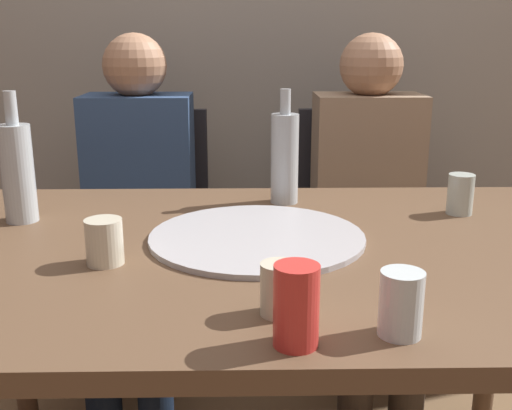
# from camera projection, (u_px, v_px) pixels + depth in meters

# --- Properties ---
(dining_table) EXTENTS (1.53, 0.99, 0.73)m
(dining_table) POSITION_uv_depth(u_px,v_px,m) (261.00, 277.00, 1.31)
(dining_table) COLOR brown
(dining_table) RESTS_ON ground_plane
(pizza_tray) EXTENTS (0.47, 0.47, 0.01)m
(pizza_tray) POSITION_uv_depth(u_px,v_px,m) (257.00, 237.00, 1.33)
(pizza_tray) COLOR #ADADB2
(pizza_tray) RESTS_ON dining_table
(wine_bottle) EXTENTS (0.07, 0.07, 0.30)m
(wine_bottle) POSITION_uv_depth(u_px,v_px,m) (285.00, 157.00, 1.59)
(wine_bottle) COLOR #B2BCC1
(wine_bottle) RESTS_ON dining_table
(beer_bottle) EXTENTS (0.08, 0.08, 0.31)m
(beer_bottle) POSITION_uv_depth(u_px,v_px,m) (18.00, 171.00, 1.43)
(beer_bottle) COLOR #B2BCC1
(beer_bottle) RESTS_ON dining_table
(tumbler_near) EXTENTS (0.07, 0.07, 0.10)m
(tumbler_near) POSITION_uv_depth(u_px,v_px,m) (401.00, 304.00, 0.89)
(tumbler_near) COLOR silver
(tumbler_near) RESTS_ON dining_table
(tumbler_far) EXTENTS (0.07, 0.07, 0.09)m
(tumbler_far) POSITION_uv_depth(u_px,v_px,m) (104.00, 242.00, 1.18)
(tumbler_far) COLOR beige
(tumbler_far) RESTS_ON dining_table
(wine_glass) EXTENTS (0.06, 0.06, 0.10)m
(wine_glass) POSITION_uv_depth(u_px,v_px,m) (460.00, 194.00, 1.50)
(wine_glass) COLOR #B7C6BC
(wine_glass) RESTS_ON dining_table
(short_glass) EXTENTS (0.06, 0.06, 0.09)m
(short_glass) POSITION_uv_depth(u_px,v_px,m) (279.00, 289.00, 0.96)
(short_glass) COLOR beige
(short_glass) RESTS_ON dining_table
(soda_can) EXTENTS (0.07, 0.07, 0.12)m
(soda_can) POSITION_uv_depth(u_px,v_px,m) (296.00, 306.00, 0.86)
(soda_can) COLOR red
(soda_can) RESTS_ON dining_table
(chair_left) EXTENTS (0.44, 0.44, 0.90)m
(chair_left) POSITION_uv_depth(u_px,v_px,m) (146.00, 221.00, 2.20)
(chair_left) COLOR black
(chair_left) RESTS_ON ground_plane
(chair_right) EXTENTS (0.44, 0.44, 0.90)m
(chair_right) POSITION_uv_depth(u_px,v_px,m) (360.00, 220.00, 2.22)
(chair_right) COLOR black
(chair_right) RESTS_ON ground_plane
(guest_in_sweater) EXTENTS (0.36, 0.56, 1.17)m
(guest_in_sweater) POSITION_uv_depth(u_px,v_px,m) (137.00, 197.00, 2.02)
(guest_in_sweater) COLOR navy
(guest_in_sweater) RESTS_ON ground_plane
(guest_in_beanie) EXTENTS (0.36, 0.56, 1.17)m
(guest_in_beanie) POSITION_uv_depth(u_px,v_px,m) (370.00, 196.00, 2.04)
(guest_in_beanie) COLOR #937A60
(guest_in_beanie) RESTS_ON ground_plane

